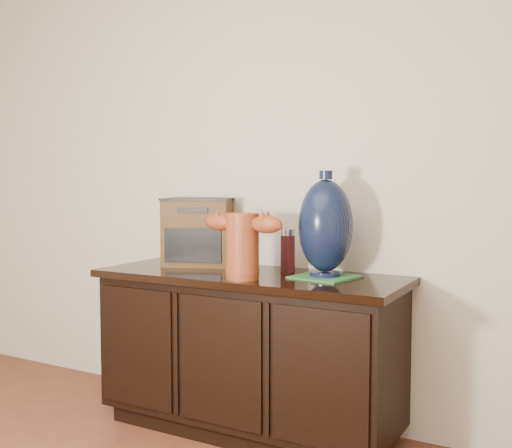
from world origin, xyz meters
The scene contains 6 objects.
sideboard centered at (0.00, 2.23, 0.39)m, with size 1.46×0.56×0.75m.
terracotta_vessel centered at (0.06, 2.06, 0.92)m, with size 0.41×0.16×0.29m.
tv_radio centered at (-0.37, 2.36, 0.93)m, with size 0.42×0.38×0.34m.
green_mat centered at (0.36, 2.27, 0.76)m, with size 0.25×0.25×0.01m, color #2E6633.
lamp_base centered at (0.36, 2.27, 0.98)m, with size 0.28×0.28×0.47m.
spray_can centered at (0.14, 2.36, 0.85)m, with size 0.07×0.07×0.20m.
Camera 1 is at (1.37, -0.18, 1.18)m, focal length 42.00 mm.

